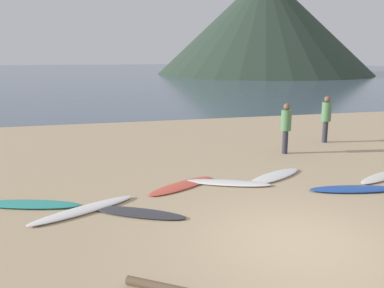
{
  "coord_description": "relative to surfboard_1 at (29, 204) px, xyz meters",
  "views": [
    {
      "loc": [
        -3.62,
        -6.24,
        3.48
      ],
      "look_at": [
        -0.48,
        6.02,
        0.6
      ],
      "focal_mm": 37.88,
      "sensor_mm": 36.0,
      "label": 1
    }
  ],
  "objects": [
    {
      "name": "ocean_water",
      "position": [
        5.08,
        61.06,
        -0.04
      ],
      "size": [
        140.0,
        100.0,
        0.01
      ],
      "primitive_type": "cube",
      "color": "#475B6B",
      "rests_on": "ground"
    },
    {
      "name": "surfboard_3",
      "position": [
        2.39,
        -1.12,
        -0.01
      ],
      "size": [
        2.16,
        1.56,
        0.06
      ],
      "primitive_type": "ellipsoid",
      "rotation": [
        0.0,
        0.0,
        -0.53
      ],
      "color": "#333338",
      "rests_on": "ground"
    },
    {
      "name": "person_1",
      "position": [
        8.05,
        3.08,
        1.0
      ],
      "size": [
        0.36,
        0.36,
        1.77
      ],
      "rotation": [
        0.0,
        0.0,
        4.93
      ],
      "color": "#2D2D38",
      "rests_on": "ground"
    },
    {
      "name": "surfboard_6",
      "position": [
        6.48,
        0.6,
        -0.0
      ],
      "size": [
        2.19,
        1.59,
        0.08
      ],
      "primitive_type": "ellipsoid",
      "rotation": [
        0.0,
        0.0,
        0.51
      ],
      "color": "white",
      "rests_on": "ground"
    },
    {
      "name": "headland_hill",
      "position": [
        29.44,
        53.04,
        7.88
      ],
      "size": [
        34.39,
        34.39,
        15.85
      ],
      "primitive_type": "cone",
      "color": "#28382B",
      "rests_on": "ground"
    },
    {
      "name": "surfboard_2",
      "position": [
        1.22,
        -0.68,
        0.0
      ],
      "size": [
        2.48,
        1.64,
        0.09
      ],
      "primitive_type": "ellipsoid",
      "rotation": [
        0.0,
        0.0,
        0.5
      ],
      "color": "white",
      "rests_on": "ground"
    },
    {
      "name": "surfboard_8",
      "position": [
        9.4,
        -0.2,
        -0.0
      ],
      "size": [
        2.09,
        1.26,
        0.08
      ],
      "primitive_type": "ellipsoid",
      "rotation": [
        0.0,
        0.0,
        0.41
      ],
      "color": "silver",
      "rests_on": "ground"
    },
    {
      "name": "driftwood_log",
      "position": [
        2.42,
        -4.2,
        0.03
      ],
      "size": [
        1.15,
        0.85,
        0.14
      ],
      "primitive_type": "cylinder",
      "rotation": [
        0.0,
        1.57,
        -0.6
      ],
      "color": "brown",
      "rests_on": "ground"
    },
    {
      "name": "surfboard_1",
      "position": [
        0.0,
        0.0,
        0.0
      ],
      "size": [
        2.47,
        1.26,
        0.08
      ],
      "primitive_type": "ellipsoid",
      "rotation": [
        0.0,
        0.0,
        -0.31
      ],
      "color": "teal",
      "rests_on": "ground"
    },
    {
      "name": "surfboard_7",
      "position": [
        7.93,
        -0.95,
        0.0
      ],
      "size": [
        2.36,
        0.99,
        0.09
      ],
      "primitive_type": "ellipsoid",
      "rotation": [
        0.0,
        0.0,
        -0.2
      ],
      "color": "#1E479E",
      "rests_on": "ground"
    },
    {
      "name": "surfboard_5",
      "position": [
        4.98,
        0.33,
        0.0
      ],
      "size": [
        2.32,
        1.37,
        0.09
      ],
      "primitive_type": "ellipsoid",
      "rotation": [
        0.0,
        0.0,
        -0.4
      ],
      "color": "white",
      "rests_on": "ground"
    },
    {
      "name": "ground_plane",
      "position": [
        5.08,
        6.76,
        -0.14
      ],
      "size": [
        120.0,
        120.0,
        0.2
      ],
      "primitive_type": "cube",
      "color": "tan",
      "rests_on": "ground"
    },
    {
      "name": "surfboard_4",
      "position": [
        3.72,
        0.45,
        -0.01
      ],
      "size": [
        2.17,
        1.61,
        0.06
      ],
      "primitive_type": "ellipsoid",
      "rotation": [
        0.0,
        0.0,
        0.54
      ],
      "color": "#D84C38",
      "rests_on": "ground"
    },
    {
      "name": "person_0",
      "position": [
        10.41,
        4.34,
        1.03
      ],
      "size": [
        0.37,
        0.37,
        1.82
      ],
      "rotation": [
        0.0,
        0.0,
        1.5
      ],
      "color": "#2D2D38",
      "rests_on": "ground"
    }
  ]
}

